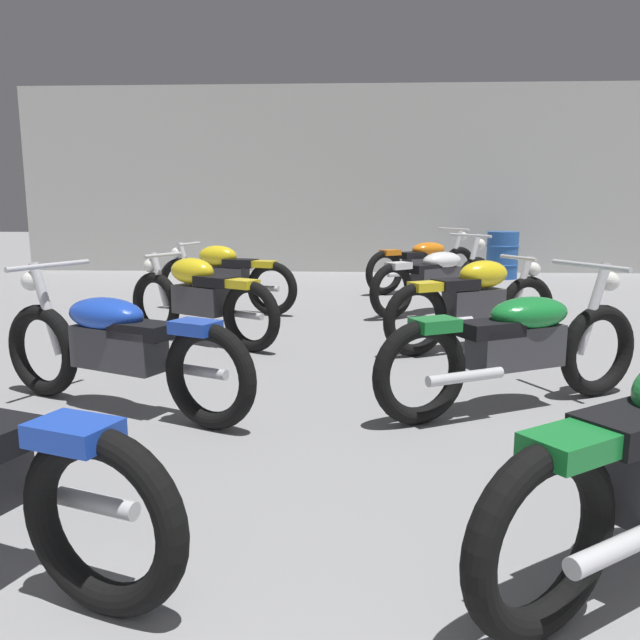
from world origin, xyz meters
TOP-DOWN VIEW (x-y plane):
  - back_wall at (0.00, 13.79)m, footprint 12.64×0.24m
  - motorcycle_left_row_2 at (-1.33, 4.88)m, footprint 2.01×1.09m
  - motorcycle_left_row_3 at (-1.27, 7.00)m, footprint 1.73×1.13m
  - motorcycle_left_row_4 at (-1.37, 8.81)m, footprint 1.90×0.76m
  - motorcycle_right_row_2 at (1.34, 5.05)m, footprint 1.99×1.12m
  - motorcycle_right_row_3 at (1.39, 6.86)m, footprint 1.79×1.02m
  - motorcycle_right_row_4 at (1.30, 8.92)m, footprint 1.75×1.45m
  - motorcycle_right_row_5 at (1.35, 10.89)m, footprint 1.86×1.30m
  - oil_drum at (2.97, 12.71)m, footprint 0.59×0.59m

SIDE VIEW (x-z plane):
  - oil_drum at x=2.97m, z-range 0.00..0.85m
  - motorcycle_left_row_2 at x=-1.33m, z-range -0.04..0.94m
  - motorcycle_right_row_2 at x=1.34m, z-range -0.04..0.94m
  - motorcycle_right_row_4 at x=1.30m, z-range -0.04..0.94m
  - motorcycle_right_row_5 at x=1.35m, z-range -0.04..0.94m
  - motorcycle_left_row_3 at x=-1.27m, z-range 0.02..0.90m
  - motorcycle_left_row_4 at x=-1.37m, z-range 0.02..0.90m
  - motorcycle_right_row_3 at x=1.39m, z-range 0.02..0.90m
  - back_wall at x=0.00m, z-range 0.00..3.60m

